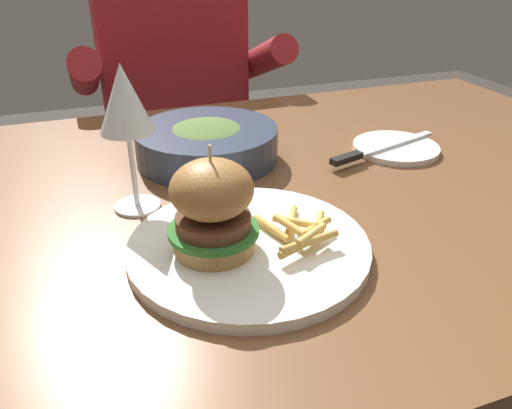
% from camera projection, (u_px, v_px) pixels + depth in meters
% --- Properties ---
extents(dining_table, '(1.37, 0.85, 0.74)m').
position_uv_depth(dining_table, '(270.00, 235.00, 0.78)').
color(dining_table, brown).
rests_on(dining_table, ground).
extents(main_plate, '(0.28, 0.28, 0.01)m').
position_uv_depth(main_plate, '(249.00, 247.00, 0.58)').
color(main_plate, white).
rests_on(main_plate, dining_table).
extents(burger_sandwich, '(0.10, 0.10, 0.13)m').
position_uv_depth(burger_sandwich, '(213.00, 207.00, 0.54)').
color(burger_sandwich, '#B78447').
rests_on(burger_sandwich, main_plate).
extents(fries_pile, '(0.09, 0.11, 0.02)m').
position_uv_depth(fries_pile, '(299.00, 230.00, 0.58)').
color(fries_pile, gold).
rests_on(fries_pile, main_plate).
extents(wine_glass, '(0.07, 0.07, 0.19)m').
position_uv_depth(wine_glass, '(124.00, 103.00, 0.61)').
color(wine_glass, silver).
rests_on(wine_glass, dining_table).
extents(bread_plate, '(0.15, 0.15, 0.01)m').
position_uv_depth(bread_plate, '(396.00, 148.00, 0.86)').
color(bread_plate, white).
rests_on(bread_plate, dining_table).
extents(table_knife, '(0.23, 0.08, 0.01)m').
position_uv_depth(table_knife, '(376.00, 150.00, 0.83)').
color(table_knife, silver).
rests_on(table_knife, bread_plate).
extents(soup_bowl, '(0.23, 0.23, 0.06)m').
position_uv_depth(soup_bowl, '(207.00, 142.00, 0.81)').
color(soup_bowl, '#2D384C').
rests_on(soup_bowl, dining_table).
extents(diner_person, '(0.51, 0.36, 1.18)m').
position_uv_depth(diner_person, '(177.00, 139.00, 1.40)').
color(diner_person, '#282833').
rests_on(diner_person, ground).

